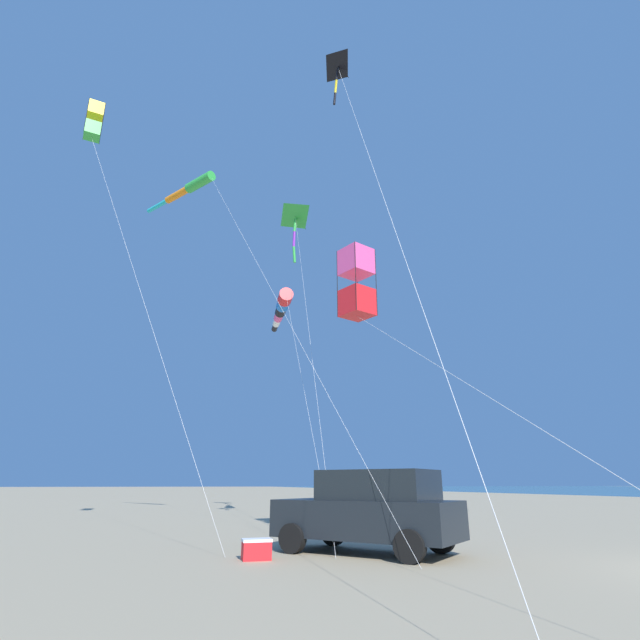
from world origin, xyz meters
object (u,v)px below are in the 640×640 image
at_px(kite_windsock_small_distant, 188,189).
at_px(kite_delta_teal_far_right, 296,218).
at_px(kite_delta_long_streamer_left, 339,68).
at_px(kite_box_checkered_midright, 94,122).
at_px(kite_box_white_trailing, 357,283).
at_px(parked_car, 369,510).
at_px(kite_windsock_yellow_midlevel, 282,308).
at_px(cooler_box, 256,549).

bearing_deg(kite_windsock_small_distant, kite_delta_teal_far_right, -171.15).
distance_m(kite_delta_teal_far_right, kite_delta_long_streamer_left, 10.99).
bearing_deg(kite_box_checkered_midright, kite_box_white_trailing, 156.01).
bearing_deg(kite_windsock_small_distant, parked_car, 113.36).
distance_m(parked_car, kite_delta_teal_far_right, 19.85).
height_order(kite_delta_teal_far_right, kite_windsock_yellow_midlevel, kite_delta_teal_far_right).
xyz_separation_m(cooler_box, kite_delta_teal_far_right, (-3.65, -13.06, 15.86)).
xyz_separation_m(cooler_box, kite_delta_long_streamer_left, (-2.72, -2.11, 15.83)).
distance_m(cooler_box, kite_windsock_yellow_midlevel, 16.24).
height_order(cooler_box, kite_windsock_small_distant, kite_windsock_small_distant).
distance_m(parked_car, kite_windsock_yellow_midlevel, 15.36).
relative_size(kite_box_checkered_midright, kite_delta_long_streamer_left, 0.93).
relative_size(kite_delta_long_streamer_left, kite_windsock_yellow_midlevel, 1.10).
xyz_separation_m(kite_box_checkered_midright, kite_windsock_small_distant, (-3.46, -6.45, 1.71)).
bearing_deg(cooler_box, kite_delta_teal_far_right, -105.63).
height_order(kite_box_white_trailing, kite_windsock_yellow_midlevel, kite_windsock_yellow_midlevel).
relative_size(kite_box_checkered_midright, kite_delta_teal_far_right, 0.92).
height_order(parked_car, kite_box_checkered_midright, kite_box_checkered_midright).
distance_m(kite_windsock_small_distant, kite_delta_teal_far_right, 6.17).
height_order(kite_windsock_small_distant, kite_windsock_yellow_midlevel, kite_windsock_small_distant).
xyz_separation_m(parked_car, kite_windsock_small_distant, (5.13, -11.88, 15.34)).
xyz_separation_m(kite_box_checkered_midright, kite_delta_teal_far_right, (-9.55, -7.39, 1.48)).
relative_size(cooler_box, kite_delta_long_streamer_left, 0.04).
relative_size(kite_box_checkered_midright, kite_windsock_small_distant, 0.88).
bearing_deg(kite_delta_teal_far_right, cooler_box, 74.37).
height_order(kite_delta_teal_far_right, kite_delta_long_streamer_left, kite_delta_teal_far_right).
relative_size(kite_box_white_trailing, kite_windsock_yellow_midlevel, 0.83).
height_order(kite_box_white_trailing, kite_delta_teal_far_right, kite_delta_teal_far_right).
bearing_deg(kite_windsock_yellow_midlevel, kite_delta_long_streamer_left, 89.52).
height_order(kite_box_checkered_midright, kite_delta_long_streamer_left, kite_delta_long_streamer_left).
distance_m(kite_box_white_trailing, kite_delta_long_streamer_left, 8.68).
bearing_deg(kite_windsock_yellow_midlevel, kite_box_checkered_midright, 37.93).
distance_m(parked_car, cooler_box, 2.80).
height_order(kite_windsock_small_distant, kite_delta_teal_far_right, kite_delta_teal_far_right).
distance_m(cooler_box, kite_delta_long_streamer_left, 16.20).
bearing_deg(kite_delta_long_streamer_left, kite_windsock_yellow_midlevel, -90.48).
bearing_deg(parked_car, kite_delta_long_streamer_left, -90.96).
relative_size(parked_car, cooler_box, 7.11).
height_order(parked_car, kite_box_white_trailing, kite_box_white_trailing).
bearing_deg(kite_box_checkered_midright, parked_car, 147.67).
relative_size(cooler_box, kite_windsock_small_distant, 0.04).
bearing_deg(kite_delta_teal_far_right, kite_windsock_small_distant, 8.85).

